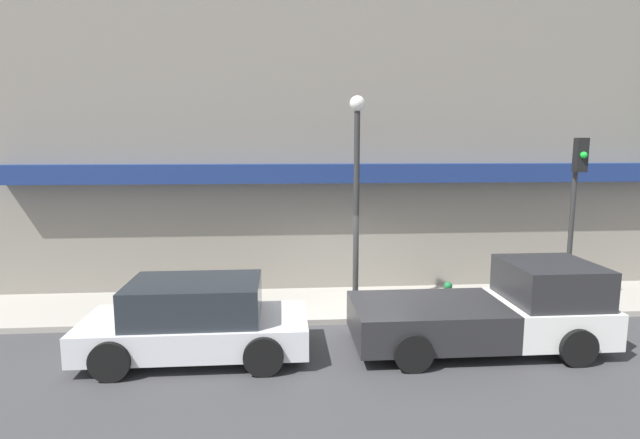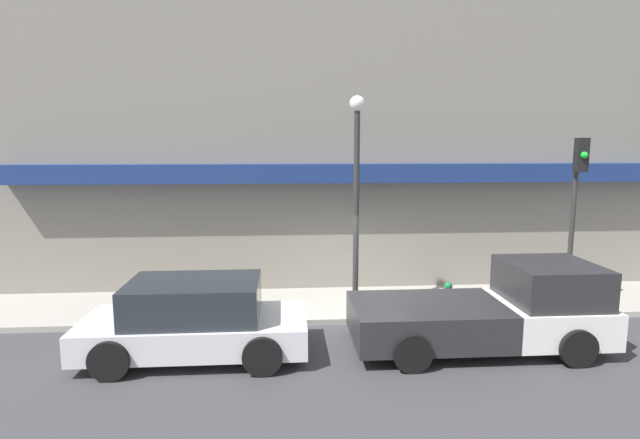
% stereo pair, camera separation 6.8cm
% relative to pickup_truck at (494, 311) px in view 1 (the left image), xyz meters
% --- Properties ---
extents(ground_plane, '(80.00, 80.00, 0.00)m').
position_rel_pickup_truck_xyz_m(ground_plane, '(-2.48, 1.50, -0.78)').
color(ground_plane, '#38383A').
extents(sidewalk, '(36.00, 2.63, 0.14)m').
position_rel_pickup_truck_xyz_m(sidewalk, '(-2.48, 2.82, -0.71)').
color(sidewalk, '#9E998E').
rests_on(sidewalk, ground).
extents(building, '(19.80, 3.80, 10.37)m').
position_rel_pickup_truck_xyz_m(building, '(-2.47, 5.62, 4.39)').
color(building, gray).
rests_on(building, ground).
extents(pickup_truck, '(5.11, 2.24, 1.77)m').
position_rel_pickup_truck_xyz_m(pickup_truck, '(0.00, 0.00, 0.00)').
color(pickup_truck, white).
rests_on(pickup_truck, ground).
extents(parked_car, '(4.36, 2.11, 1.54)m').
position_rel_pickup_truck_xyz_m(parked_car, '(-6.05, 0.00, -0.03)').
color(parked_car, silver).
rests_on(parked_car, ground).
extents(fire_hydrant, '(0.22, 0.22, 0.72)m').
position_rel_pickup_truck_xyz_m(fire_hydrant, '(-0.31, 1.92, -0.28)').
color(fire_hydrant, '#196633').
rests_on(fire_hydrant, sidewalk).
extents(street_lamp, '(0.36, 0.36, 5.14)m').
position_rel_pickup_truck_xyz_m(street_lamp, '(-2.58, 2.03, 2.60)').
color(street_lamp, '#2D2D2D').
rests_on(street_lamp, sidewalk).
extents(traffic_light, '(0.28, 0.42, 4.19)m').
position_rel_pickup_truck_xyz_m(traffic_light, '(2.69, 1.82, 2.21)').
color(traffic_light, '#2D2D2D').
rests_on(traffic_light, sidewalk).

